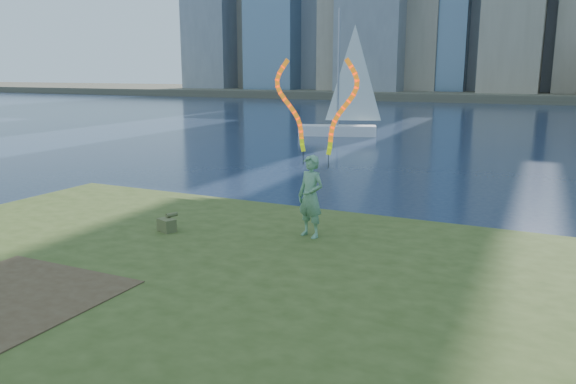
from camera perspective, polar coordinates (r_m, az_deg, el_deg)
The scene contains 7 objects.
ground at distance 11.47m, azimuth -6.26°, elevation -10.52°, with size 320.00×320.00×0.00m, color #1B2944.
grassy_knoll at distance 9.64m, azimuth -13.73°, elevation -13.17°, with size 20.00×18.00×0.80m.
dirt_patch at distance 10.39m, azimuth -26.69°, elevation -9.45°, with size 3.20×3.00×0.02m, color #47331E.
far_shore at distance 104.16m, azimuth 22.96°, elevation 9.09°, with size 320.00×40.00×1.20m, color #4E4939.
woman_with_ribbons at distance 12.25m, azimuth 2.44°, elevation 1.73°, with size 2.03×0.77×4.19m.
canvas_bag at distance 13.21m, azimuth -12.19°, elevation -3.23°, with size 0.48×0.54×0.39m.
sailboat at distance 39.71m, azimuth 5.49°, elevation 7.87°, with size 5.69×3.36×8.66m.
Camera 1 is at (5.68, -8.93, 4.40)m, focal length 35.00 mm.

